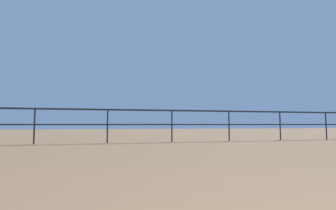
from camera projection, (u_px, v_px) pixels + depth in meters
name	position (u px, v px, depth m)	size (l,w,h in m)	color
pier_railing	(141.00, 118.00, 7.81)	(25.59, 0.05, 1.00)	#1F272A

